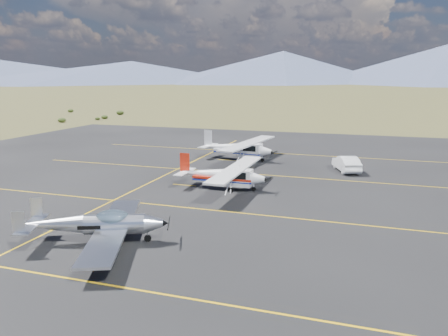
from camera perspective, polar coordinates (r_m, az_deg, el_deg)
The scene contains 6 objects.
ground at distance 26.91m, azimuth -5.59°, elevation -6.48°, with size 1600.00×1600.00×0.00m, color #383D1C.
apron at distance 33.16m, azimuth -0.74°, elevation -2.86°, with size 72.00×72.00×0.02m, color black.
aircraft_low_wing at distance 23.46m, azimuth -16.08°, elevation -7.08°, with size 7.27×9.70×2.15m.
aircraft_cessna at distance 33.14m, azimuth -0.12°, elevation -0.81°, with size 6.13×10.21×2.60m.
aircraft_plain at distance 44.67m, azimuth 1.86°, elevation 2.68°, with size 6.89×11.39×2.87m.
sedan at distance 40.93m, azimuth 15.70°, elevation 0.59°, with size 1.51×4.34×1.43m, color silver.
Camera 1 is at (10.37, -23.33, 8.51)m, focal length 35.00 mm.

